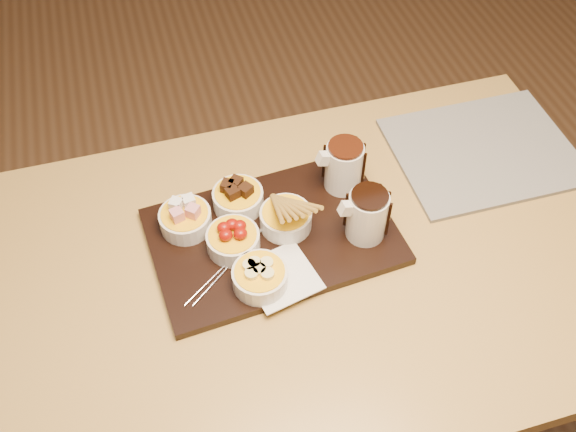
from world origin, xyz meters
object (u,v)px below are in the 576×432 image
object	(u,v)px
pitcher_milk_chocolate	(344,167)
pitcher_dark_chocolate	(367,216)
newspaper	(483,151)
bowl_strawberries	(233,241)
serving_board	(273,236)
dining_table	(321,287)

from	to	relation	value
pitcher_milk_chocolate	pitcher_dark_chocolate	bearing A→B (deg)	-94.40
newspaper	pitcher_milk_chocolate	bearing A→B (deg)	-176.55
bowl_strawberries	pitcher_dark_chocolate	size ratio (longest dim) A/B	0.97
serving_board	newspaper	world-z (taller)	serving_board
pitcher_milk_chocolate	newspaper	world-z (taller)	pitcher_milk_chocolate
pitcher_dark_chocolate	dining_table	bearing A→B (deg)	-169.84
dining_table	pitcher_dark_chocolate	xyz separation A→B (m)	(0.09, 0.02, 0.17)
bowl_strawberries	pitcher_dark_chocolate	xyz separation A→B (m)	(0.25, -0.04, 0.03)
pitcher_milk_chocolate	serving_board	bearing A→B (deg)	-158.20
dining_table	bowl_strawberries	xyz separation A→B (m)	(-0.16, 0.06, 0.14)
pitcher_dark_chocolate	serving_board	bearing A→B (deg)	160.02
dining_table	bowl_strawberries	size ratio (longest dim) A/B	12.00
serving_board	pitcher_milk_chocolate	size ratio (longest dim) A/B	4.48
serving_board	newspaper	size ratio (longest dim) A/B	1.21
serving_board	pitcher_milk_chocolate	world-z (taller)	pitcher_milk_chocolate
dining_table	newspaper	world-z (taller)	newspaper
dining_table	newspaper	size ratio (longest dim) A/B	3.15
dining_table	pitcher_dark_chocolate	world-z (taller)	pitcher_dark_chocolate
pitcher_milk_chocolate	newspaper	distance (m)	0.34
bowl_strawberries	pitcher_dark_chocolate	distance (m)	0.25
serving_board	bowl_strawberries	distance (m)	0.08
dining_table	pitcher_milk_chocolate	bearing A→B (deg)	59.78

